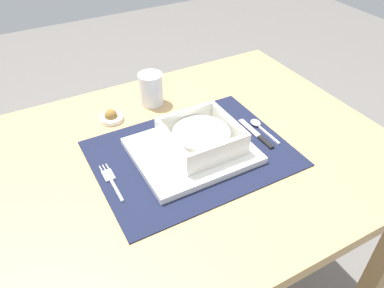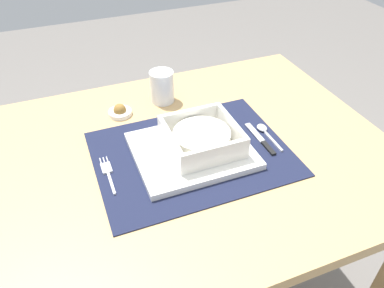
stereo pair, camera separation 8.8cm
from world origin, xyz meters
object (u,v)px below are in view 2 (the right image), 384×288
porridge_bowl (202,138)px  fork (108,172)px  condiment_saucer (120,111)px  butter_knife (262,140)px  dining_table (190,182)px  drinking_glass (162,88)px  spoon (264,130)px

porridge_bowl → fork: bearing=178.4°
porridge_bowl → condiment_saucer: (-0.14, 0.23, -0.03)m
fork → butter_knife: (0.38, -0.03, 0.00)m
dining_table → butter_knife: size_ratio=7.22×
porridge_bowl → butter_knife: 0.16m
drinking_glass → porridge_bowl: bearing=-86.8°
porridge_bowl → drinking_glass: (-0.01, 0.25, 0.00)m
dining_table → fork: bearing=-177.5°
drinking_glass → fork: bearing=-130.2°
dining_table → fork: (-0.20, -0.01, 0.11)m
fork → butter_knife: butter_knife is taller
porridge_bowl → fork: (-0.22, 0.01, -0.04)m
fork → condiment_saucer: size_ratio=2.02×
dining_table → butter_knife: (0.18, -0.03, 0.11)m
porridge_bowl → spoon: size_ratio=1.44×
spoon → fork: bearing=-175.6°
fork → dining_table: bearing=5.2°
fork → butter_knife: bearing=-1.2°
drinking_glass → condiment_saucer: 0.14m
drinking_glass → dining_table: bearing=-92.3°
butter_knife → condiment_saucer: (-0.30, 0.25, 0.00)m
porridge_bowl → drinking_glass: drinking_glass is taller
porridge_bowl → condiment_saucer: size_ratio=2.60×
dining_table → spoon: size_ratio=8.63×
porridge_bowl → condiment_saucer: porridge_bowl is taller
drinking_glass → condiment_saucer: (-0.13, -0.03, -0.03)m
drinking_glass → condiment_saucer: bearing=-168.6°
dining_table → spoon: bearing=-0.9°
porridge_bowl → spoon: bearing=3.7°
condiment_saucer → porridge_bowl: bearing=-57.7°
spoon → butter_knife: size_ratio=0.84×
condiment_saucer → dining_table: bearing=-60.6°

